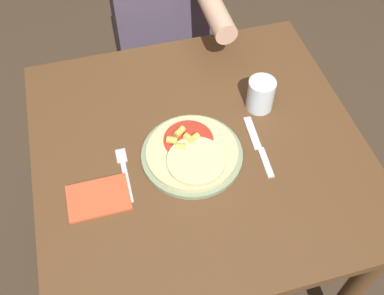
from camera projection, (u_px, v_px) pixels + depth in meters
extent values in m
plane|color=#423323|center=(197.00, 254.00, 1.86)|extent=(8.00, 8.00, 0.00)
cube|color=brown|center=(199.00, 148.00, 1.27)|extent=(0.92, 0.90, 0.03)
cylinder|color=brown|center=(354.00, 289.00, 1.41)|extent=(0.06, 0.06, 0.72)
cylinder|color=brown|center=(71.00, 150.00, 1.73)|extent=(0.06, 0.06, 0.72)
cylinder|color=brown|center=(265.00, 109.00, 1.86)|extent=(0.06, 0.06, 0.72)
cylinder|color=gray|center=(192.00, 155.00, 1.23)|extent=(0.28, 0.28, 0.01)
cylinder|color=#E0C689|center=(192.00, 152.00, 1.22)|extent=(0.25, 0.25, 0.01)
cylinder|color=#B22D1E|center=(188.00, 140.00, 1.24)|extent=(0.14, 0.14, 0.00)
cylinder|color=beige|center=(196.00, 161.00, 1.19)|extent=(0.16, 0.16, 0.01)
cylinder|color=gold|center=(189.00, 138.00, 1.23)|extent=(0.03, 0.04, 0.02)
cylinder|color=gold|center=(179.00, 132.00, 1.24)|extent=(0.04, 0.04, 0.02)
cylinder|color=gold|center=(195.00, 137.00, 1.23)|extent=(0.03, 0.03, 0.02)
cylinder|color=gold|center=(181.00, 147.00, 1.21)|extent=(0.03, 0.03, 0.02)
cylinder|color=gold|center=(172.00, 140.00, 1.22)|extent=(0.04, 0.03, 0.02)
cube|color=silver|center=(127.00, 182.00, 1.18)|extent=(0.02, 0.13, 0.00)
cube|color=silver|center=(121.00, 156.00, 1.24)|extent=(0.03, 0.05, 0.00)
cube|color=silver|center=(266.00, 162.00, 1.22)|extent=(0.02, 0.10, 0.00)
cube|color=silver|center=(252.00, 132.00, 1.29)|extent=(0.03, 0.12, 0.00)
cylinder|color=silver|center=(261.00, 95.00, 1.31)|extent=(0.08, 0.08, 0.10)
cube|color=#C6512D|center=(98.00, 198.00, 1.15)|extent=(0.16, 0.11, 0.01)
cylinder|color=#2D2D38|center=(150.00, 97.00, 2.04)|extent=(0.11, 0.11, 0.51)
cylinder|color=#2D2D38|center=(185.00, 90.00, 2.07)|extent=(0.11, 0.11, 0.51)
cylinder|color=tan|center=(212.00, 6.00, 1.42)|extent=(0.07, 0.30, 0.07)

